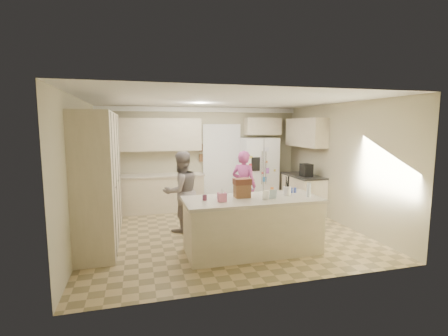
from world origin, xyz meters
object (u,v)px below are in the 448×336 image
object	(u,v)px
refrigerator	(258,172)
dollhouse_body	(242,191)
teen_boy	(181,192)
teen_girl	(244,186)
tissue_box	(222,197)
coffee_maker	(306,170)
island_base	(252,226)
utensil_crock	(287,191)

from	to	relation	value
refrigerator	dollhouse_body	bearing A→B (deg)	-115.24
teen_boy	teen_girl	size ratio (longest dim) A/B	1.03
refrigerator	tissue_box	xyz separation A→B (m)	(-1.84, -3.18, 0.10)
coffee_maker	dollhouse_body	xyz separation A→B (m)	(-2.20, -1.80, -0.03)
tissue_box	refrigerator	bearing A→B (deg)	59.87
refrigerator	island_base	distance (m)	3.37
island_base	teen_boy	xyz separation A→B (m)	(-1.00, 1.42, 0.37)
coffee_maker	dollhouse_body	distance (m)	2.84
coffee_maker	island_base	world-z (taller)	coffee_maker
utensil_crock	tissue_box	size ratio (longest dim) A/B	1.07
utensil_crock	teen_boy	size ratio (longest dim) A/B	0.09
utensil_crock	dollhouse_body	xyz separation A→B (m)	(-0.80, 0.05, 0.04)
island_base	utensil_crock	bearing A→B (deg)	4.40
coffee_maker	dollhouse_body	size ratio (longest dim) A/B	1.15
tissue_box	teen_girl	distance (m)	2.19
refrigerator	utensil_crock	size ratio (longest dim) A/B	12.00
utensil_crock	island_base	bearing A→B (deg)	-175.60
tissue_box	dollhouse_body	size ratio (longest dim) A/B	0.54
tissue_box	teen_boy	xyz separation A→B (m)	(-0.45, 1.52, -0.19)
dollhouse_body	teen_girl	world-z (taller)	teen_girl
dollhouse_body	teen_girl	distance (m)	1.85
tissue_box	teen_girl	xyz separation A→B (m)	(1.01, 1.93, -0.21)
tissue_box	teen_boy	size ratio (longest dim) A/B	0.09
teen_girl	tissue_box	bearing A→B (deg)	105.47
island_base	tissue_box	xyz separation A→B (m)	(-0.55, -0.10, 0.56)
island_base	teen_girl	xyz separation A→B (m)	(0.46, 1.83, 0.35)
coffee_maker	refrigerator	bearing A→B (deg)	122.67
coffee_maker	teen_boy	world-z (taller)	teen_boy
coffee_maker	utensil_crock	world-z (taller)	coffee_maker
coffee_maker	teen_boy	size ratio (longest dim) A/B	0.19
coffee_maker	dollhouse_body	world-z (taller)	coffee_maker
refrigerator	utensil_crock	bearing A→B (deg)	-101.38
teen_boy	teen_girl	bearing A→B (deg)	172.60
coffee_maker	tissue_box	bearing A→B (deg)	-142.43
dollhouse_body	coffee_maker	bearing A→B (deg)	39.29
utensil_crock	teen_boy	bearing A→B (deg)	140.26
tissue_box	coffee_maker	bearing A→B (deg)	37.57
teen_boy	refrigerator	bearing A→B (deg)	-167.20
tissue_box	teen_boy	world-z (taller)	teen_boy
island_base	dollhouse_body	xyz separation A→B (m)	(-0.15, 0.10, 0.60)
utensil_crock	dollhouse_body	size ratio (longest dim) A/B	0.58
coffee_maker	utensil_crock	distance (m)	2.32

